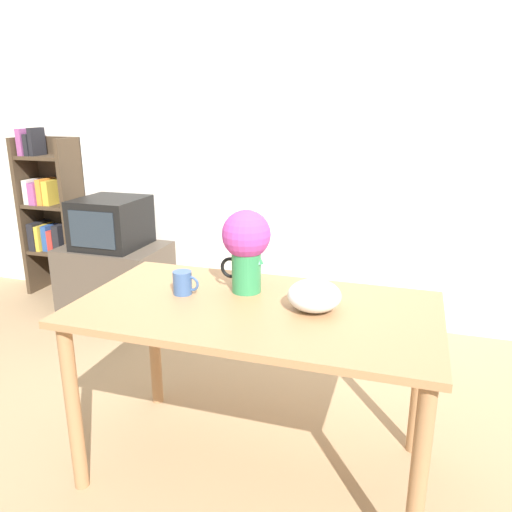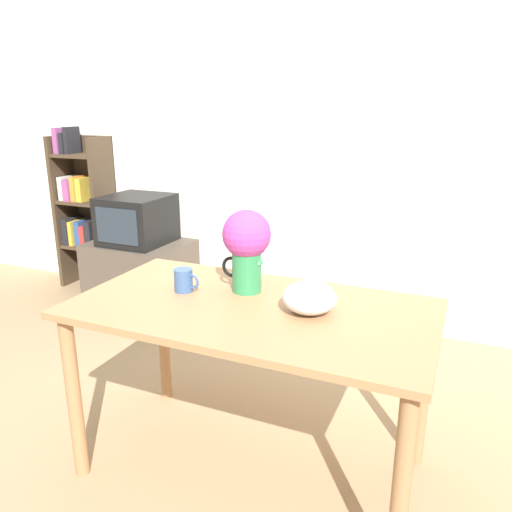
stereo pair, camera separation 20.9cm
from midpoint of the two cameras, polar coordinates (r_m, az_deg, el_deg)
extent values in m
plane|color=#9E7F5B|center=(2.51, -6.20, -21.83)|extent=(12.00, 12.00, 0.00)
cube|color=silver|center=(3.63, 4.51, 12.59)|extent=(8.00, 0.05, 2.60)
cube|color=#A3754C|center=(2.04, -3.03, -6.13)|extent=(1.47, 0.79, 0.03)
cylinder|color=#A3754C|center=(2.29, -22.76, -15.90)|extent=(0.06, 0.06, 0.75)
cylinder|color=#A3754C|center=(1.85, 14.75, -23.75)|extent=(0.06, 0.06, 0.75)
cylinder|color=#A3754C|center=(2.76, -13.73, -9.21)|extent=(0.06, 0.06, 0.75)
cylinder|color=#A3754C|center=(2.40, 15.77, -13.45)|extent=(0.06, 0.06, 0.75)
cylinder|color=#2D844C|center=(2.16, -3.87, -1.80)|extent=(0.13, 0.13, 0.18)
cone|color=#2D844C|center=(2.12, -2.54, -0.30)|extent=(0.04, 0.04, 0.05)
torus|color=black|center=(2.18, -5.52, -1.40)|extent=(0.10, 0.02, 0.10)
sphere|color=#3D7033|center=(2.12, -3.94, 1.48)|extent=(0.16, 0.16, 0.16)
sphere|color=#B23D99|center=(2.11, -3.96, 2.44)|extent=(0.21, 0.21, 0.21)
cylinder|color=#385689|center=(2.18, -11.14, -3.06)|extent=(0.08, 0.08, 0.10)
torus|color=#385689|center=(2.16, -10.14, -3.19)|extent=(0.07, 0.01, 0.07)
ellipsoid|color=silver|center=(1.97, 3.68, -4.59)|extent=(0.21, 0.21, 0.12)
cube|color=#4C4238|center=(4.03, -17.12, -2.65)|extent=(0.76, 0.54, 0.54)
cube|color=black|center=(3.91, -17.69, 3.66)|extent=(0.47, 0.48, 0.37)
cube|color=#232D38|center=(3.72, -19.83, 2.81)|extent=(0.36, 0.01, 0.26)
cube|color=#423323|center=(4.72, -25.48, 4.13)|extent=(0.04, 0.29, 1.32)
cube|color=#423323|center=(4.43, -21.25, 3.90)|extent=(0.04, 0.29, 1.32)
cube|color=#423323|center=(4.68, -22.34, 4.40)|extent=(0.48, 0.01, 1.32)
cube|color=#423323|center=(4.64, -23.02, 0.53)|extent=(0.41, 0.27, 0.03)
cube|color=black|center=(4.71, -24.68, 2.18)|extent=(0.06, 0.23, 0.23)
cube|color=gold|center=(4.67, -24.16, 2.02)|extent=(0.04, 0.22, 0.21)
cube|color=#284C8E|center=(4.64, -23.65, 1.98)|extent=(0.05, 0.17, 0.21)
cube|color=#B72D28|center=(4.60, -23.07, 1.73)|extent=(0.05, 0.18, 0.18)
cube|color=black|center=(4.55, -22.48, 1.97)|extent=(0.06, 0.19, 0.23)
cube|color=#423323|center=(4.56, -23.58, 5.31)|extent=(0.41, 0.27, 0.03)
cube|color=silver|center=(4.64, -25.30, 6.72)|extent=(0.05, 0.20, 0.20)
cube|color=#934784|center=(4.59, -24.65, 6.60)|extent=(0.06, 0.23, 0.18)
cube|color=orange|center=(4.55, -24.07, 6.77)|extent=(0.05, 0.20, 0.21)
cube|color=gold|center=(4.51, -23.49, 6.69)|extent=(0.06, 0.19, 0.20)
cube|color=#423323|center=(4.50, -24.17, 10.25)|extent=(0.41, 0.27, 0.03)
cube|color=#934784|center=(4.60, -25.95, 11.65)|extent=(0.05, 0.20, 0.21)
cube|color=black|center=(4.56, -25.42, 11.42)|extent=(0.04, 0.18, 0.17)
cube|color=black|center=(4.53, -25.03, 11.76)|extent=(0.04, 0.16, 0.22)
camera|label=1|loc=(0.10, -92.82, -0.85)|focal=35.00mm
camera|label=2|loc=(0.10, 87.18, 0.85)|focal=35.00mm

